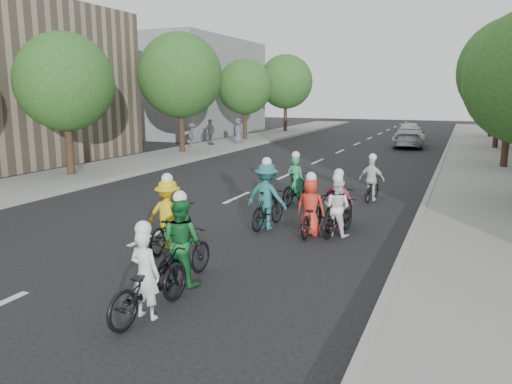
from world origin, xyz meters
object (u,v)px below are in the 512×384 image
Objects in this scene: cyclist_6 at (337,213)px; cyclist_7 at (267,201)px; cyclist_1 at (183,248)px; spectator_1 at (210,132)px; cyclist_5 at (296,186)px; cyclist_0 at (149,282)px; spectator_2 at (238,131)px; cyclist_2 at (170,221)px; cyclist_3 at (338,206)px; spectator_0 at (192,136)px; follow_car_trail at (410,130)px; cyclist_4 at (311,213)px; follow_car_lead at (409,136)px; cyclist_8 at (372,184)px.

cyclist_7 is (-1.86, -0.11, 0.18)m from cyclist_6.
cyclist_1 is 1.05× the size of spectator_1.
cyclist_7 is (0.21, -3.04, 0.13)m from cyclist_5.
spectator_2 is at bearing -64.27° from cyclist_0.
cyclist_7 is (0.03, 4.21, 0.07)m from cyclist_1.
cyclist_3 is (3.12, 3.25, -0.04)m from cyclist_2.
follow_car_trail is at bearing -61.90° from spectator_0.
spectator_0 is at bearing -57.75° from cyclist_0.
cyclist_1 is 0.98× the size of cyclist_4.
cyclist_1 is at bearing -76.69° from cyclist_0.
spectator_0 is (-10.67, 14.53, 0.22)m from cyclist_7.
spectator_1 is (-10.92, 21.62, 0.33)m from cyclist_1.
cyclist_0 is 5.64m from cyclist_4.
cyclist_3 reaches higher than follow_car_lead.
cyclist_1 is 1.13× the size of cyclist_8.
spectator_0 reaches higher than cyclist_0.
cyclist_5 is at bearing -83.32° from cyclist_0.
cyclist_8 is 0.40× the size of follow_car_trail.
cyclist_0 is 26.64m from spectator_2.
cyclist_0 is 1.17× the size of spectator_1.
cyclist_6 reaches higher than cyclist_8.
spectator_0 is (-12.40, 13.79, 0.35)m from cyclist_3.
cyclist_0 is 1.12× the size of cyclist_1.
cyclist_8 is (0.19, 3.90, -0.07)m from cyclist_3.
cyclist_3 reaches higher than follow_car_trail.
cyclist_6 is at bearing 94.34° from cyclist_8.
cyclist_2 reaches higher than follow_car_trail.
spectator_1 is at bearing -41.52° from cyclist_3.
cyclist_2 is 1.14× the size of spectator_1.
cyclist_0 is 28.23m from follow_car_lead.
cyclist_2 reaches higher than cyclist_4.
follow_car_lead is (1.00, 28.21, 0.15)m from cyclist_0.
spectator_2 is (-10.92, 19.19, 0.44)m from cyclist_4.
cyclist_4 reaches higher than follow_car_trail.
cyclist_0 reaches higher than cyclist_6.
cyclist_1 is 26.79m from follow_car_lead.
cyclist_1 reaches higher than spectator_0.
cyclist_3 is at bearing -67.23° from cyclist_6.
cyclist_7 is 1.20× the size of cyclist_8.
cyclist_5 is at bearing -136.64° from spectator_1.
spectator_1 is (-12.68, 16.67, 0.40)m from cyclist_3.
cyclist_7 reaches higher than cyclist_8.
cyclist_3 is 18.55m from spectator_0.
cyclist_0 is at bearing -175.37° from spectator_0.
spectator_0 reaches higher than cyclist_6.
follow_car_lead is at bearing -76.84° from cyclist_6.
cyclist_1 reaches higher than follow_car_lead.
follow_car_lead reaches higher than follow_car_trail.
spectator_2 reaches higher than follow_car_lead.
cyclist_6 is 0.44× the size of follow_car_trail.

